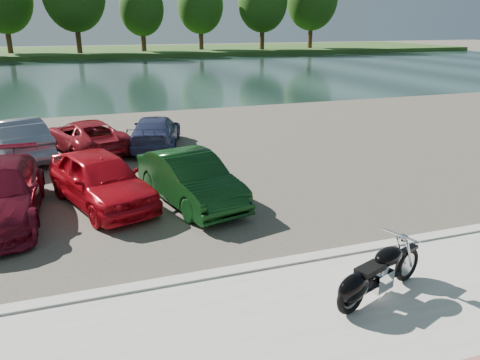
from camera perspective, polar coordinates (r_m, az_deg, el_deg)
The scene contains 13 objects.
ground at distance 8.32m, azimuth 12.30°, elevation -16.49°, with size 200.00×200.00×0.00m, color #595447.
promenade at distance 7.64m, azimuth 16.39°, elevation -20.05°, with size 60.00×6.00×0.10m, color #AEABA4.
kerb at distance 9.77m, azimuth 6.27°, elevation -9.94°, with size 60.00×0.30×0.14m, color #AEABA4.
parking_lot at distance 17.77m, azimuth -6.06°, elevation 3.24°, with size 60.00×18.00×0.04m, color #464038.
river at distance 46.11m, azimuth -14.52°, elevation 12.29°, with size 120.00×40.00×0.00m, color #192D29.
far_bank at distance 77.93m, azimuth -16.73°, elevation 14.75°, with size 120.00×24.00×0.60m, color #28491A.
far_trees at distance 72.01m, azimuth -13.33°, elevation 20.50°, with size 70.25×10.68×12.52m.
motorcycle at distance 8.57m, azimuth 15.96°, elevation -11.25°, with size 2.24×1.09×1.05m.
car_4 at distance 13.00m, azimuth -16.62°, elevation 0.13°, with size 1.71×4.25×1.45m, color red.
car_5 at distance 12.66m, azimuth -6.10°, elevation 0.15°, with size 1.45×4.16×1.37m, color black.
car_9 at distance 18.53m, azimuth -25.58°, elevation 4.56°, with size 1.57×4.49×1.48m, color slate.
car_10 at distance 18.58m, azimuth -18.28°, elevation 5.11°, with size 2.05×4.44×1.23m, color maroon.
car_11 at distance 18.60m, azimuth -10.27°, elevation 5.78°, with size 1.73×4.27×1.24m, color navy.
Camera 1 is at (-3.76, -5.71, 4.75)m, focal length 35.00 mm.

